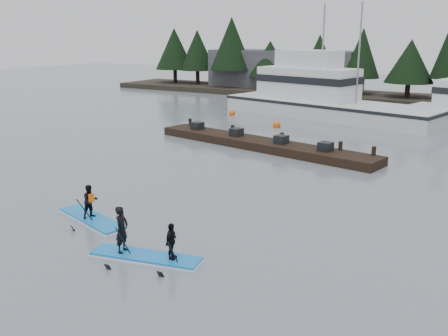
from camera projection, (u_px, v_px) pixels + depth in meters
The scene contains 10 objects.
ground at pixel (137, 237), 17.46m from camera, with size 160.00×160.00×0.00m, color slate.
far_shore at pixel (398, 99), 52.30m from camera, with size 70.00×8.00×0.60m, color #2D281E.
treeline at pixel (398, 102), 52.37m from camera, with size 60.00×4.00×8.00m, color black, non-canonical shape.
waterfront_building at pixel (284, 71), 60.27m from camera, with size 18.00×6.00×5.00m, color #4C4C51.
fishing_boat_large at pixel (323, 107), 42.65m from camera, with size 19.37×9.09×10.43m.
floating_dock at pixel (261, 144), 30.91m from camera, with size 15.50×2.07×0.52m, color black.
buoy_a at pixel (232, 115), 43.74m from camera, with size 0.57×0.57×0.57m, color #F8580C.
buoy_b at pixel (277, 127), 37.99m from camera, with size 0.60×0.60×0.60m, color #F8580C.
paddleboard_solo at pixel (91, 210), 18.86m from camera, with size 3.68×1.84×1.85m.
paddleboard_duo at pixel (144, 244), 15.64m from camera, with size 3.68×1.60×2.13m.
Camera 1 is at (10.89, -12.42, 6.85)m, focal length 40.00 mm.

